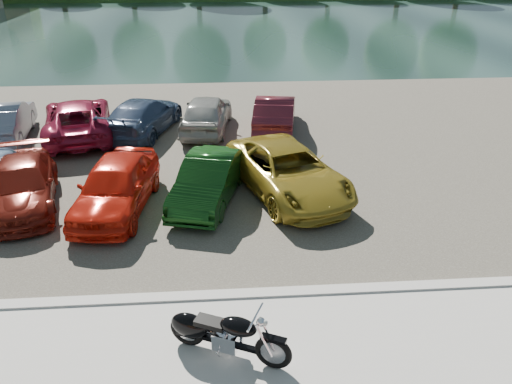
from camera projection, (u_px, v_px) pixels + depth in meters
ground at (259, 369)px, 8.84m from camera, size 200.00×200.00×0.00m
kerb at (252, 295)px, 10.59m from camera, size 60.00×0.30×0.14m
parking_lot at (236, 144)px, 18.63m from camera, size 60.00×18.00×0.04m
river at (224, 26)px, 44.47m from camera, size 120.00×40.00×0.00m
motorcycle at (218, 332)px, 8.88m from camera, size 2.20×1.16×1.05m
car_3 at (22, 185)px, 13.99m from camera, size 2.76×4.61×1.25m
car_4 at (116, 185)px, 13.73m from camera, size 2.22×4.47×1.46m
car_5 at (209, 180)px, 14.23m from camera, size 2.35×4.20×1.31m
car_6 at (288, 171)px, 14.67m from camera, size 3.89×5.56×1.41m
car_9 at (4, 121)px, 18.64m from camera, size 2.22×4.61×1.46m
car_10 at (78, 119)px, 18.96m from camera, size 3.51×5.60×1.44m
car_11 at (143, 116)px, 19.35m from camera, size 3.08×5.05×1.37m
car_12 at (206, 113)px, 19.56m from camera, size 2.23×4.41×1.44m
car_13 at (275, 113)px, 19.59m from camera, size 2.16×4.46×1.41m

